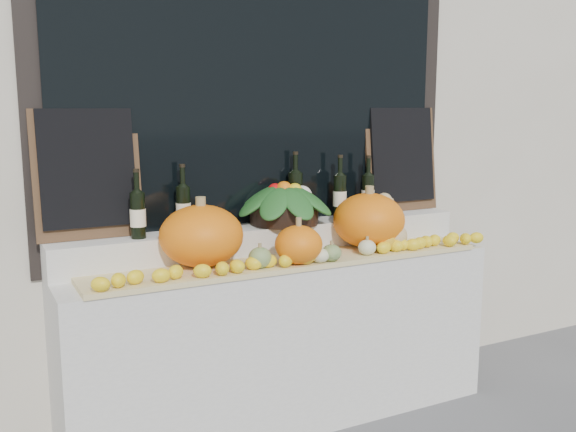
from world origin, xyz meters
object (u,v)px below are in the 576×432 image
Objects in this scene: pumpkin_right at (369,220)px; produce_bowl at (284,203)px; butternut_squash at (391,226)px; wine_bottle_tall at (295,196)px; pumpkin_left at (201,236)px.

pumpkin_right is 0.69× the size of produce_bowl.
wine_bottle_tall reaches higher than butternut_squash.
pumpkin_left reaches higher than butternut_squash.
pumpkin_left is 0.68m from wine_bottle_tall.
butternut_squash is at bearing -32.40° from pumpkin_right.
wine_bottle_tall reaches higher than produce_bowl.
butternut_squash is 0.52× the size of produce_bowl.
butternut_squash is 0.59m from produce_bowl.
pumpkin_left is 1.38× the size of butternut_squash.
produce_bowl is at bearing 153.13° from butternut_squash.
produce_bowl is (-0.52, 0.26, 0.13)m from butternut_squash.
wine_bottle_tall is at bearing 143.68° from butternut_squash.
butternut_squash is (0.10, -0.06, -0.03)m from pumpkin_right.
pumpkin_left is 0.57m from produce_bowl.
produce_bowl reaches higher than pumpkin_right.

